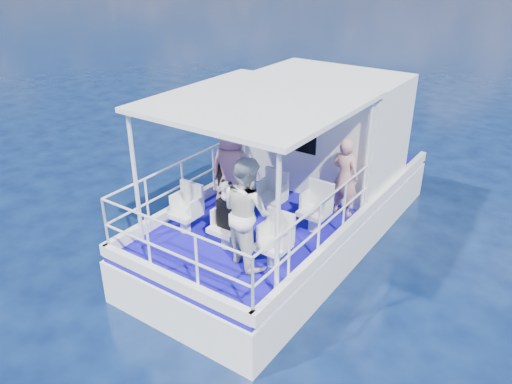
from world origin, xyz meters
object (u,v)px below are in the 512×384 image
Objects in this scene: passenger_port_fwd at (231,168)px; panda at (227,191)px; backpack_center at (228,214)px; passenger_stbd_aft at (247,212)px.

panda is (0.77, -1.12, 0.22)m from passenger_port_fwd.
backpack_center is at bearing 104.59° from panda.
panda is at bearing 4.58° from passenger_stbd_aft.
passenger_stbd_aft reaches higher than passenger_port_fwd.
passenger_stbd_aft reaches higher than backpack_center.
panda is at bearing 115.16° from passenger_port_fwd.
panda is at bearing -75.41° from backpack_center.
passenger_port_fwd is 1.37m from backpack_center.
backpack_center is 0.42m from panda.
backpack_center is at bearing 115.35° from passenger_port_fwd.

